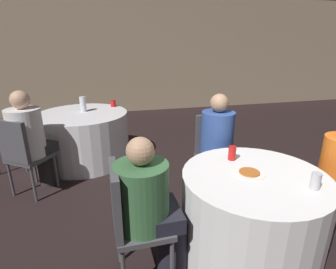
% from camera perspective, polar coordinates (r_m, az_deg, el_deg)
% --- Properties ---
extents(ground_plane, '(16.00, 16.00, 0.00)m').
position_cam_1_polar(ground_plane, '(2.66, 19.19, -21.59)').
color(ground_plane, black).
extents(wall_back, '(16.00, 0.06, 2.80)m').
position_cam_1_polar(wall_back, '(6.90, -3.45, 16.83)').
color(wall_back, gray).
rests_on(wall_back, ground_plane).
extents(table_near, '(1.13, 1.13, 0.73)m').
position_cam_1_polar(table_near, '(2.33, 17.52, -16.39)').
color(table_near, white).
rests_on(table_near, ground_plane).
extents(table_far, '(1.30, 1.30, 0.73)m').
position_cam_1_polar(table_far, '(4.10, -17.75, -0.52)').
color(table_far, silver).
rests_on(table_far, ground_plane).
extents(chair_near_north, '(0.43, 0.43, 0.93)m').
position_cam_1_polar(chair_near_north, '(3.03, 9.85, -3.00)').
color(chair_near_north, '#47474C').
rests_on(chair_near_north, ground_plane).
extents(chair_near_west, '(0.41, 0.41, 0.93)m').
position_cam_1_polar(chair_near_west, '(1.93, -8.46, -16.90)').
color(chair_near_west, '#47474C').
rests_on(chair_near_west, ground_plane).
extents(chair_far_west, '(0.43, 0.42, 0.93)m').
position_cam_1_polar(chair_far_west, '(4.22, -32.56, 0.57)').
color(chair_far_west, '#47474C').
rests_on(chair_far_west, ground_plane).
extents(chair_far_southwest, '(0.56, 0.56, 0.93)m').
position_cam_1_polar(chair_far_southwest, '(3.33, -29.19, -3.23)').
color(chair_far_southwest, '#47474C').
rests_on(chair_far_southwest, ground_plane).
extents(person_orange_shirt, '(0.53, 0.38, 1.15)m').
position_cam_1_polar(person_orange_shirt, '(2.73, 32.63, -7.60)').
color(person_orange_shirt, '#282828').
rests_on(person_orange_shirt, ground_plane).
extents(person_white_shirt, '(0.48, 0.51, 1.22)m').
position_cam_1_polar(person_white_shirt, '(3.40, -27.47, -1.17)').
color(person_white_shirt, '#282828').
rests_on(person_white_shirt, ground_plane).
extents(person_blue_shirt, '(0.36, 0.52, 1.20)m').
position_cam_1_polar(person_blue_shirt, '(2.87, 10.92, -3.09)').
color(person_blue_shirt, '#4C4238').
rests_on(person_blue_shirt, ground_plane).
extents(person_green_jacket, '(0.53, 0.38, 1.12)m').
position_cam_1_polar(person_green_jacket, '(1.93, -3.63, -15.60)').
color(person_green_jacket, black).
rests_on(person_green_jacket, ground_plane).
extents(pizza_plate_near, '(0.24, 0.24, 0.02)m').
position_cam_1_polar(pizza_plate_near, '(2.15, 17.29, -7.95)').
color(pizza_plate_near, white).
rests_on(pizza_plate_near, table_near).
extents(soda_can_silver, '(0.07, 0.07, 0.12)m').
position_cam_1_polar(soda_can_silver, '(2.09, 29.47, -8.82)').
color(soda_can_silver, silver).
rests_on(soda_can_silver, table_near).
extents(soda_can_red, '(0.07, 0.07, 0.12)m').
position_cam_1_polar(soda_can_red, '(2.33, 13.79, -3.94)').
color(soda_can_red, red).
rests_on(soda_can_red, table_near).
extents(bottle_far, '(0.09, 0.09, 0.22)m').
position_cam_1_polar(bottle_far, '(4.06, -18.01, 6.29)').
color(bottle_far, silver).
rests_on(bottle_far, table_far).
extents(cup_far, '(0.08, 0.08, 0.11)m').
position_cam_1_polar(cup_far, '(4.27, -11.86, 6.63)').
color(cup_far, red).
rests_on(cup_far, table_far).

